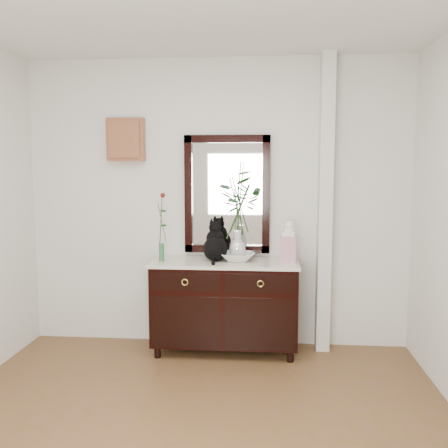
# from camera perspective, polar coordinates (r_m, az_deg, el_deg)

# --- Properties ---
(wall_back) EXTENTS (3.60, 0.04, 2.70)m
(wall_back) POSITION_cam_1_polar(r_m,az_deg,el_deg) (4.71, -0.85, 2.32)
(wall_back) COLOR silver
(wall_back) RESTS_ON ground
(pilaster) EXTENTS (0.12, 0.20, 2.70)m
(pilaster) POSITION_cam_1_polar(r_m,az_deg,el_deg) (4.64, 11.45, 2.12)
(pilaster) COLOR silver
(pilaster) RESTS_ON ground
(sideboard) EXTENTS (1.33, 0.52, 0.82)m
(sideboard) POSITION_cam_1_polar(r_m,az_deg,el_deg) (4.61, 0.11, -8.86)
(sideboard) COLOR black
(sideboard) RESTS_ON ground
(wall_mirror) EXTENTS (0.80, 0.06, 1.10)m
(wall_mirror) POSITION_cam_1_polar(r_m,az_deg,el_deg) (4.68, 0.35, 3.40)
(wall_mirror) COLOR black
(wall_mirror) RESTS_ON wall_back
(key_cabinet) EXTENTS (0.35, 0.10, 0.40)m
(key_cabinet) POSITION_cam_1_polar(r_m,az_deg,el_deg) (4.82, -11.15, 9.43)
(key_cabinet) COLOR brown
(key_cabinet) RESTS_ON wall_back
(cat) EXTENTS (0.29, 0.34, 0.36)m
(cat) POSITION_cam_1_polar(r_m,az_deg,el_deg) (4.53, -1.00, -1.92)
(cat) COLOR black
(cat) RESTS_ON sideboard
(lotus_bowl) EXTENTS (0.31, 0.31, 0.08)m
(lotus_bowl) POSITION_cam_1_polar(r_m,az_deg,el_deg) (4.53, 1.54, -3.76)
(lotus_bowl) COLOR silver
(lotus_bowl) RESTS_ON sideboard
(vase_branches) EXTENTS (0.52, 0.52, 0.89)m
(vase_branches) POSITION_cam_1_polar(r_m,az_deg,el_deg) (4.47, 1.56, 1.64)
(vase_branches) COLOR silver
(vase_branches) RESTS_ON lotus_bowl
(bud_vase_rose) EXTENTS (0.10, 0.10, 0.63)m
(bud_vase_rose) POSITION_cam_1_polar(r_m,az_deg,el_deg) (4.50, -7.20, -0.31)
(bud_vase_rose) COLOR #356E3E
(bud_vase_rose) RESTS_ON sideboard
(ginger_jar) EXTENTS (0.17, 0.17, 0.39)m
(ginger_jar) POSITION_cam_1_polar(r_m,az_deg,el_deg) (4.46, 7.42, -1.94)
(ginger_jar) COLOR white
(ginger_jar) RESTS_ON sideboard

